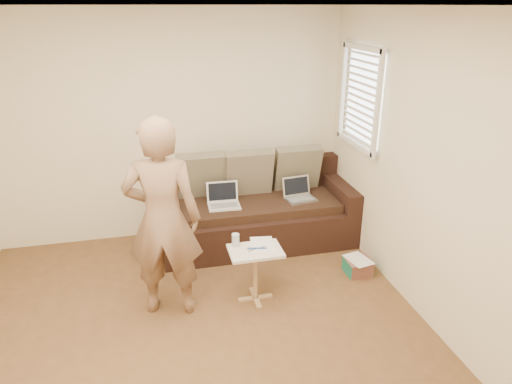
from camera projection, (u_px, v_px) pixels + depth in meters
floor at (200, 355)px, 3.71m from camera, size 4.50×4.50×0.00m
ceiling at (180, 5)px, 2.73m from camera, size 4.50×4.50×0.00m
wall_back at (170, 128)px, 5.24m from camera, size 4.00×0.00×4.00m
wall_right at (445, 183)px, 3.65m from camera, size 0.00×4.50×4.50m
window_blinds at (360, 98)px, 4.84m from camera, size 0.12×0.88×1.08m
sofa at (257, 208)px, 5.34m from camera, size 2.20×0.95×0.85m
pillow_left at (201, 175)px, 5.29m from camera, size 0.55×0.29×0.57m
pillow_mid at (249, 173)px, 5.36m from camera, size 0.55×0.27×0.57m
pillow_right at (297, 168)px, 5.52m from camera, size 0.55×0.28×0.57m
laptop_silver at (301, 200)px, 5.31m from camera, size 0.37×0.29×0.23m
laptop_white at (224, 207)px, 5.13m from camera, size 0.36×0.27×0.26m
person at (163, 219)px, 3.94m from camera, size 0.74×0.58×1.81m
side_table at (255, 275)px, 4.31m from camera, size 0.48×0.34×0.53m
drinking_glass at (236, 240)px, 4.26m from camera, size 0.07×0.07×0.12m
scissors at (257, 248)px, 4.22m from camera, size 0.19×0.12×0.02m
paper_on_table at (262, 244)px, 4.31m from camera, size 0.25×0.33×0.00m
striped_box at (358, 266)px, 4.80m from camera, size 0.26×0.26×0.17m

